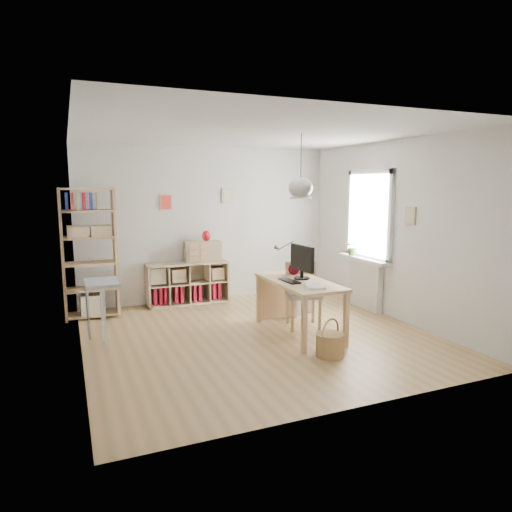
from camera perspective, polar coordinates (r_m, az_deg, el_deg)
name	(u,v)px	position (r m, az deg, el deg)	size (l,w,h in m)	color
ground	(258,335)	(6.34, 0.21, -9.87)	(4.50, 4.50, 0.00)	tan
room_shell	(301,188)	(6.10, 5.60, 8.50)	(4.50, 4.50, 4.50)	white
window_unit	(369,215)	(7.66, 14.00, 4.96)	(0.07, 1.16, 1.46)	white
radiator	(365,285)	(7.79, 13.48, -3.51)	(0.10, 0.80, 0.80)	silver
windowsill	(364,259)	(7.68, 13.29, -0.41)	(0.22, 1.20, 0.06)	silver
desk	(299,287)	(6.26, 5.41, -3.90)	(0.70, 1.50, 0.75)	tan
cube_shelf	(186,286)	(8.02, -8.73, -3.75)	(1.40, 0.38, 0.72)	tan
tall_bookshelf	(89,248)	(7.40, -20.17, 0.96)	(0.80, 0.38, 2.00)	tan
side_table	(96,296)	(6.04, -19.31, -4.71)	(0.40, 0.55, 0.85)	#959597
chair	(302,290)	(6.63, 5.83, -4.29)	(0.56, 0.56, 0.93)	#959597
wicker_basket	(330,344)	(5.63, 9.26, -10.78)	(0.34, 0.34, 0.47)	olive
storage_chest	(293,301)	(7.44, 4.65, -5.64)	(0.66, 0.70, 0.54)	#B4B4AF
monitor	(302,260)	(6.30, 5.78, -0.52)	(0.21, 0.54, 0.47)	black
keyboard	(289,281)	(6.15, 4.20, -3.13)	(0.14, 0.38, 0.02)	black
task_lamp	(284,253)	(6.76, 3.55, 0.36)	(0.40, 0.15, 0.42)	black
yarn_ball	(294,269)	(6.61, 4.75, -1.66)	(0.16, 0.16, 0.16)	#540B1D
paper_tray	(315,286)	(5.84, 7.41, -3.78)	(0.23, 0.29, 0.03)	silver
drawer_chest	(203,251)	(7.95, -6.66, 0.56)	(0.62, 0.28, 0.35)	tan
red_vase	(206,236)	(7.94, -6.24, 2.50)	(0.15, 0.15, 0.18)	#AC0E19
potted_plant	(353,247)	(7.88, 11.98, 1.12)	(0.25, 0.22, 0.28)	#325921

